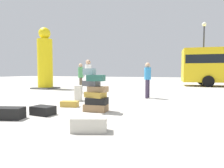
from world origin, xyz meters
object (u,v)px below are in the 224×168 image
person_passerby_in_red (88,75)px  yellow_dummy_statue (45,62)px  suitcase_black_left_side (43,110)px  suitcase_cream_foreground_near (78,93)px  suitcase_cream_right_side (89,124)px  suitcase_tan_foreground_far (70,104)px  suitcase_black_behind_tower (9,113)px  lamp_post (204,44)px  person_tourist_with_camera (81,75)px  person_bearded_onlooker (148,77)px  suitcase_tower (96,94)px

person_passerby_in_red → yellow_dummy_statue: bearing=-156.8°
suitcase_black_left_side → suitcase_cream_foreground_near: suitcase_cream_foreground_near is taller
suitcase_cream_right_side → suitcase_tan_foreground_far: bearing=110.5°
suitcase_black_behind_tower → suitcase_cream_foreground_near: 3.36m
lamp_post → person_tourist_with_camera: bearing=-128.1°
suitcase_tan_foreground_far → person_bearded_onlooker: person_bearded_onlooker is taller
suitcase_tan_foreground_far → suitcase_tower: bearing=-29.1°
suitcase_tan_foreground_far → yellow_dummy_statue: bearing=123.1°
suitcase_black_left_side → suitcase_tan_foreground_far: bearing=94.6°
suitcase_tan_foreground_far → suitcase_black_left_side: bearing=-101.9°
person_bearded_onlooker → lamp_post: (2.94, 9.56, 2.61)m
suitcase_tower → yellow_dummy_statue: size_ratio=0.30×
suitcase_cream_foreground_near → suitcase_tower: bearing=-69.1°
suitcase_tower → suitcase_cream_foreground_near: suitcase_tower is taller
suitcase_black_left_side → suitcase_black_behind_tower: (-0.49, -0.70, 0.03)m
suitcase_tower → suitcase_cream_foreground_near: 2.32m
suitcase_black_left_side → person_tourist_with_camera: size_ratio=0.36×
suitcase_cream_foreground_near → person_passerby_in_red: (-0.06, 1.00, 0.73)m
suitcase_black_left_side → lamp_post: lamp_post is taller
suitcase_cream_foreground_near → yellow_dummy_statue: 7.02m
suitcase_black_behind_tower → person_bearded_onlooker: bearing=47.4°
suitcase_tan_foreground_far → lamp_post: (5.01, 12.73, 3.48)m
person_passerby_in_red → suitcase_cream_right_side: bearing=-6.2°
suitcase_tan_foreground_far → suitcase_cream_foreground_near: size_ratio=0.92×
suitcase_tan_foreground_far → suitcase_black_behind_tower: 2.08m
suitcase_cream_foreground_near → person_tourist_with_camera: person_tourist_with_camera is taller
suitcase_tower → suitcase_cream_right_side: size_ratio=1.85×
suitcase_tower → lamp_post: 13.98m
suitcase_tan_foreground_far → person_bearded_onlooker: (2.06, 3.17, 0.87)m
suitcase_tower → suitcase_black_left_side: bearing=-139.6°
suitcase_cream_right_side → person_passerby_in_red: size_ratio=0.40×
suitcase_black_behind_tower → person_tourist_with_camera: 6.23m
suitcase_black_behind_tower → yellow_dummy_statue: (-5.23, 7.70, 1.78)m
suitcase_black_behind_tower → lamp_post: bearing=53.0°
suitcase_tan_foreground_far → lamp_post: 14.12m
suitcase_cream_right_side → person_bearded_onlooker: (0.15, 5.40, 0.82)m
suitcase_black_left_side → suitcase_black_behind_tower: suitcase_black_behind_tower is taller
suitcase_cream_foreground_near → lamp_post: (5.45, 11.40, 3.26)m
suitcase_cream_foreground_near → suitcase_tan_foreground_far: bearing=-94.1°
person_tourist_with_camera → suitcase_black_behind_tower: bearing=-30.2°
suitcase_tower → person_tourist_with_camera: person_tourist_with_camera is taller
suitcase_tower → lamp_post: bearing=73.6°
suitcase_black_left_side → suitcase_cream_foreground_near: 2.70m
suitcase_tower → person_bearded_onlooker: 3.67m
suitcase_cream_right_side → suitcase_black_behind_tower: (-2.39, 0.20, 0.00)m
suitcase_black_left_side → suitcase_cream_foreground_near: size_ratio=0.96×
suitcase_tower → person_tourist_with_camera: 5.30m
person_passerby_in_red → suitcase_black_behind_tower: bearing=-33.8°
suitcase_cream_right_side → suitcase_black_behind_tower: suitcase_black_behind_tower is taller
suitcase_tower → yellow_dummy_statue: bearing=138.7°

